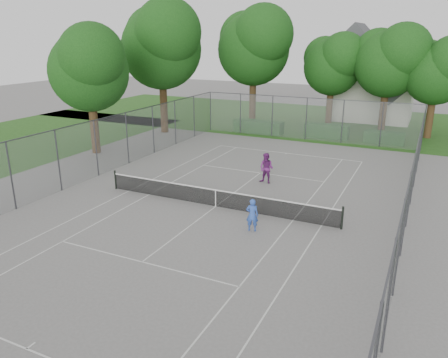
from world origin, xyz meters
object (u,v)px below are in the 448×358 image
at_px(tennis_net, 216,197).
at_px(girl_player, 252,215).
at_px(house, 374,82).
at_px(woman_player, 266,168).

xyz_separation_m(tennis_net, girl_player, (2.77, -1.88, 0.25)).
distance_m(house, woman_player, 24.63).
bearing_deg(woman_player, house, 92.05).
relative_size(tennis_net, girl_player, 8.48).
relative_size(house, girl_player, 6.33).
relative_size(girl_player, woman_player, 0.83).
bearing_deg(tennis_net, house, 82.79).
distance_m(tennis_net, house, 29.43).
height_order(tennis_net, house, house).
height_order(house, girl_player, house).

